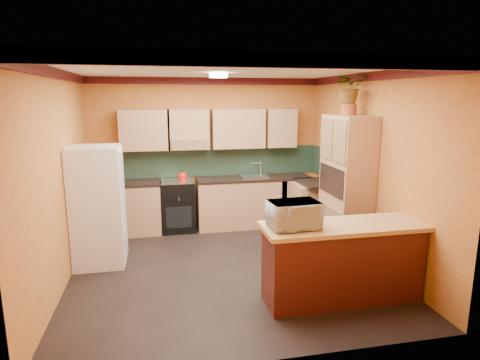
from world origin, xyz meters
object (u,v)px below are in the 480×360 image
base_cabinets_back (212,204)px  pantry (346,186)px  fridge (98,206)px  stove (178,205)px  microwave (294,215)px  breakfast_bar (342,264)px

base_cabinets_back → pantry: (1.80, -1.62, 0.61)m
fridge → pantry: size_ratio=0.81×
stove → microwave: size_ratio=1.68×
base_cabinets_back → fridge: size_ratio=2.15×
base_cabinets_back → pantry: 2.50m
fridge → microwave: size_ratio=3.14×
fridge → breakfast_bar: size_ratio=0.94×
microwave → fridge: bearing=139.6°
microwave → breakfast_bar: bearing=-4.3°
fridge → microwave: bearing=-36.0°
pantry → breakfast_bar: pantry is taller
microwave → base_cabinets_back: bearing=95.5°
breakfast_bar → microwave: microwave is taller
base_cabinets_back → breakfast_bar: (1.12, -2.96, 0.00)m
fridge → breakfast_bar: bearing=-29.9°
pantry → microwave: size_ratio=3.88×
stove → pantry: (2.43, -1.62, 0.59)m
fridge → pantry: pantry is taller
pantry → microwave: 1.87m
microwave → stove: bearing=106.7°
fridge → pantry: 3.62m
stove → breakfast_bar: 3.44m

